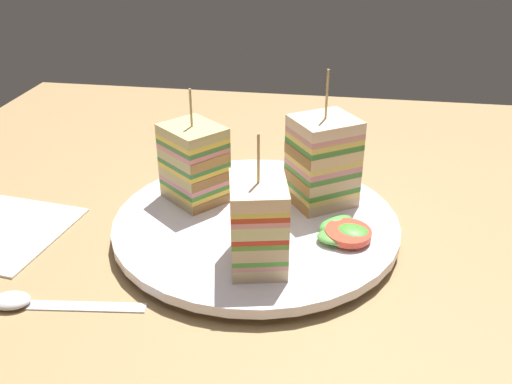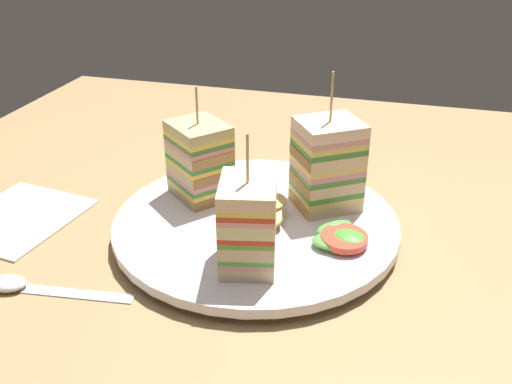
# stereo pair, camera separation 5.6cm
# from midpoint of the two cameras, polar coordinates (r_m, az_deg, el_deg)

# --- Properties ---
(ground_plane) EXTENTS (0.94, 0.91, 0.02)m
(ground_plane) POSITION_cam_midpoint_polar(r_m,az_deg,el_deg) (0.59, -2.73, -4.95)
(ground_plane) COLOR #A28153
(plate) EXTENTS (0.29, 0.29, 0.02)m
(plate) POSITION_cam_midpoint_polar(r_m,az_deg,el_deg) (0.58, -2.78, -3.31)
(plate) COLOR white
(plate) RESTS_ON ground_plane
(sandwich_wedge_0) EXTENTS (0.06, 0.07, 0.12)m
(sandwich_wedge_0) POSITION_cam_midpoint_polar(r_m,az_deg,el_deg) (0.49, -3.07, -3.32)
(sandwich_wedge_0) COLOR beige
(sandwich_wedge_0) RESTS_ON plate
(sandwich_wedge_1) EXTENTS (0.08, 0.08, 0.14)m
(sandwich_wedge_1) POSITION_cam_midpoint_polar(r_m,az_deg,el_deg) (0.59, 3.96, 3.00)
(sandwich_wedge_1) COLOR #DBB789
(sandwich_wedge_1) RESTS_ON plate
(sandwich_wedge_2) EXTENTS (0.08, 0.08, 0.12)m
(sandwich_wedge_2) POSITION_cam_midpoint_polar(r_m,az_deg,el_deg) (0.60, -8.86, 2.77)
(sandwich_wedge_2) COLOR #D7BC7F
(sandwich_wedge_2) RESTS_ON plate
(chip_pile) EXTENTS (0.05, 0.07, 0.02)m
(chip_pile) POSITION_cam_midpoint_polar(r_m,az_deg,el_deg) (0.56, -2.12, -2.02)
(chip_pile) COLOR #D3BA60
(chip_pile) RESTS_ON plate
(salad_garnish) EXTENTS (0.06, 0.06, 0.01)m
(salad_garnish) POSITION_cam_midpoint_polar(r_m,az_deg,el_deg) (0.54, 5.92, -4.09)
(salad_garnish) COLOR #5AA149
(salad_garnish) RESTS_ON plate
(spoon) EXTENTS (0.13, 0.03, 0.01)m
(spoon) POSITION_cam_midpoint_polar(r_m,az_deg,el_deg) (0.53, -24.36, -10.09)
(spoon) COLOR silver
(spoon) RESTS_ON ground_plane
(napkin) EXTENTS (0.13, 0.14, 0.01)m
(napkin) POSITION_cam_midpoint_polar(r_m,az_deg,el_deg) (0.65, -26.06, -3.62)
(napkin) COLOR white
(napkin) RESTS_ON ground_plane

